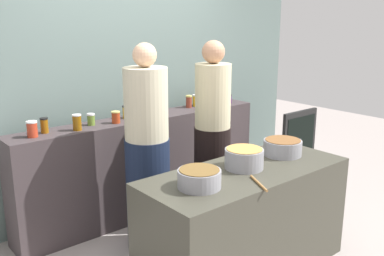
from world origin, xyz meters
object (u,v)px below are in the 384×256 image
(cook_in_cap, at_px, (212,144))
(preserve_jar_3, at_px, (91,119))
(preserve_jar_8, at_px, (207,99))
(cooking_pot_center, at_px, (244,158))
(preserve_jar_1, at_px, (44,125))
(preserve_jar_5, at_px, (127,112))
(cooking_pot_left, at_px, (199,178))
(cook_with_tongs, at_px, (147,159))
(wooden_spoon, at_px, (259,183))
(preserve_jar_2, at_px, (77,122))
(preserve_jar_0, at_px, (32,129))
(chalkboard_sign, at_px, (298,149))
(preserve_jar_7, at_px, (197,100))
(cooking_pot_right, at_px, (283,147))
(preserve_jar_10, at_px, (228,99))
(preserve_jar_4, at_px, (116,117))
(preserve_jar_6, at_px, (189,101))
(preserve_jar_9, at_px, (221,99))

(cook_in_cap, bearing_deg, preserve_jar_3, 144.77)
(preserve_jar_8, distance_m, cooking_pot_center, 1.65)
(preserve_jar_1, relative_size, preserve_jar_5, 1.06)
(cooking_pot_left, height_order, cook_with_tongs, cook_with_tongs)
(preserve_jar_1, height_order, cooking_pot_center, preserve_jar_1)
(preserve_jar_8, bearing_deg, wooden_spoon, -121.13)
(preserve_jar_1, xyz_separation_m, cooking_pot_center, (1.00, -1.39, -0.15))
(preserve_jar_8, xyz_separation_m, wooden_spoon, (-1.02, -1.70, -0.23))
(preserve_jar_2, height_order, preserve_jar_8, same)
(preserve_jar_5, relative_size, cooking_pot_left, 0.42)
(preserve_jar_0, distance_m, chalkboard_sign, 3.00)
(preserve_jar_7, xyz_separation_m, cooking_pot_right, (-0.24, -1.40, -0.16))
(preserve_jar_2, relative_size, wooden_spoon, 0.49)
(preserve_jar_3, relative_size, cook_with_tongs, 0.06)
(preserve_jar_5, height_order, preserve_jar_10, preserve_jar_5)
(cooking_pot_right, distance_m, cook_in_cap, 0.74)
(cooking_pot_right, height_order, cook_with_tongs, cook_with_tongs)
(preserve_jar_7, bearing_deg, preserve_jar_0, -177.03)
(preserve_jar_7, height_order, cooking_pot_center, preserve_jar_7)
(preserve_jar_10, bearing_deg, preserve_jar_5, 176.14)
(cooking_pot_center, bearing_deg, preserve_jar_5, 96.89)
(preserve_jar_1, xyz_separation_m, preserve_jar_8, (1.86, 0.01, 0.00))
(preserve_jar_2, distance_m, preserve_jar_7, 1.48)
(cooking_pot_left, relative_size, cook_with_tongs, 0.17)
(preserve_jar_2, bearing_deg, preserve_jar_4, 2.30)
(wooden_spoon, xyz_separation_m, cook_in_cap, (0.51, 1.04, -0.05))
(cook_with_tongs, bearing_deg, preserve_jar_7, 30.66)
(cook_in_cap, relative_size, chalkboard_sign, 1.92)
(cooking_pot_right, bearing_deg, chalkboard_sign, 30.69)
(preserve_jar_0, bearing_deg, preserve_jar_3, 5.96)
(wooden_spoon, height_order, chalkboard_sign, chalkboard_sign)
(preserve_jar_2, distance_m, preserve_jar_6, 1.37)
(preserve_jar_2, relative_size, chalkboard_sign, 0.15)
(preserve_jar_2, relative_size, cook_with_tongs, 0.08)
(preserve_jar_3, distance_m, preserve_jar_8, 1.43)
(preserve_jar_3, height_order, cook_with_tongs, cook_with_tongs)
(preserve_jar_2, height_order, preserve_jar_6, preserve_jar_2)
(preserve_jar_4, bearing_deg, cook_in_cap, -39.08)
(preserve_jar_2, distance_m, preserve_jar_3, 0.20)
(preserve_jar_7, bearing_deg, preserve_jar_4, -173.95)
(preserve_jar_5, bearing_deg, preserve_jar_9, -3.31)
(preserve_jar_5, relative_size, preserve_jar_9, 1.20)
(preserve_jar_2, distance_m, preserve_jar_10, 1.87)
(preserve_jar_1, height_order, chalkboard_sign, preserve_jar_1)
(cook_with_tongs, bearing_deg, cooking_pot_right, -40.85)
(preserve_jar_7, bearing_deg, preserve_jar_8, -10.83)
(preserve_jar_2, bearing_deg, preserve_jar_8, 3.78)
(preserve_jar_6, xyz_separation_m, wooden_spoon, (-0.78, -1.72, -0.22))
(cook_in_cap, bearing_deg, cooking_pot_right, -78.77)
(chalkboard_sign, bearing_deg, cooking_pot_left, -159.55)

